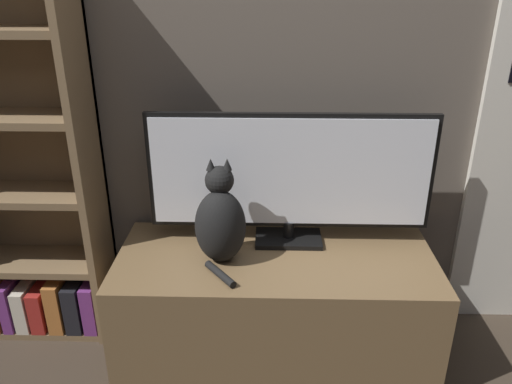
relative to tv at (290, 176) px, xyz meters
The scene contains 5 objects.
wall_back 0.58m from the tv, 105.97° to the left, with size 4.80×0.05×2.60m.
tv_stand 0.55m from the tv, 112.17° to the right, with size 1.27×0.56×0.47m.
tv is the anchor object (origin of this frame).
cat 0.33m from the tv, 150.19° to the right, with size 0.20×0.30×0.41m.
bookshelf 1.13m from the tv, behind, with size 0.66×0.28×1.64m.
Camera 1 is at (-0.03, -0.81, 1.50)m, focal length 35.00 mm.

